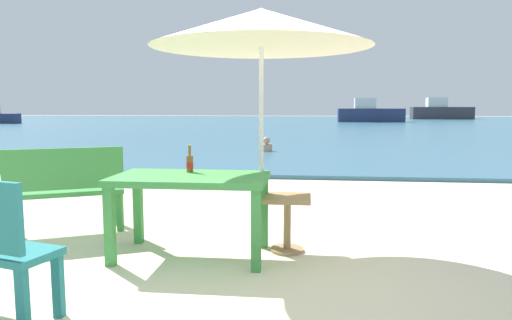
# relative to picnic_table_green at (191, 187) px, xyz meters

# --- Properties ---
(ground_plane) EXTENTS (120.00, 120.00, 0.00)m
(ground_plane) POSITION_rel_picnic_table_green_xyz_m (0.62, -0.40, -0.65)
(ground_plane) COLOR beige
(sea_water) EXTENTS (120.00, 50.00, 0.08)m
(sea_water) POSITION_rel_picnic_table_green_xyz_m (0.62, 29.60, -0.61)
(sea_water) COLOR #386B84
(sea_water) RESTS_ON ground_plane
(picnic_table_green) EXTENTS (1.40, 0.80, 0.76)m
(picnic_table_green) POSITION_rel_picnic_table_green_xyz_m (0.00, 0.00, 0.00)
(picnic_table_green) COLOR #3D8C42
(picnic_table_green) RESTS_ON ground_plane
(beer_bottle_amber) EXTENTS (0.07, 0.07, 0.26)m
(beer_bottle_amber) POSITION_rel_picnic_table_green_xyz_m (-0.06, 0.20, 0.20)
(beer_bottle_amber) COLOR brown
(beer_bottle_amber) RESTS_ON picnic_table_green
(patio_umbrella) EXTENTS (2.10, 2.10, 2.30)m
(patio_umbrella) POSITION_rel_picnic_table_green_xyz_m (0.61, 0.36, 1.47)
(patio_umbrella) COLOR silver
(patio_umbrella) RESTS_ON ground_plane
(side_table_wood) EXTENTS (0.44, 0.44, 0.54)m
(side_table_wood) POSITION_rel_picnic_table_green_xyz_m (0.88, 0.24, -0.30)
(side_table_wood) COLOR #9E7A51
(side_table_wood) RESTS_ON ground_plane
(bench_green_left) EXTENTS (1.24, 0.85, 0.95)m
(bench_green_left) POSITION_rel_picnic_table_green_xyz_m (-1.53, 0.57, -0.11)
(bench_green_left) COLOR #3D8C42
(bench_green_left) RESTS_ON ground_plane
(swimmer_person) EXTENTS (0.34, 0.34, 0.41)m
(swimmer_person) POSITION_rel_picnic_table_green_xyz_m (-0.13, 9.26, -0.41)
(swimmer_person) COLOR tan
(swimmer_person) RESTS_ON sea_water
(boat_fishing_trawler) EXTENTS (5.75, 1.57, 2.09)m
(boat_fishing_trawler) POSITION_rel_picnic_table_green_xyz_m (14.01, 43.25, 0.18)
(boat_fishing_trawler) COLOR #38383F
(boat_fishing_trawler) RESTS_ON sea_water
(boat_cargo_ship) EXTENTS (5.24, 1.43, 1.91)m
(boat_cargo_ship) POSITION_rel_picnic_table_green_xyz_m (6.04, 34.42, 0.12)
(boat_cargo_ship) COLOR navy
(boat_cargo_ship) RESTS_ON sea_water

